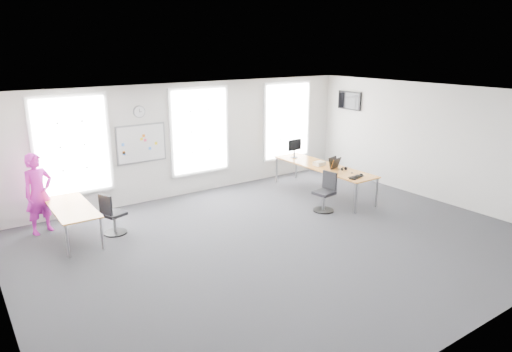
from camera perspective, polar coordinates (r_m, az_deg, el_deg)
floor at (r=9.56m, az=3.02°, el=-8.21°), size 10.00×10.00×0.00m
ceiling at (r=8.77m, az=3.31°, el=9.97°), size 10.00×10.00×0.00m
wall_back at (r=12.36m, az=-8.32°, el=4.57°), size 10.00×0.00×10.00m
wall_front at (r=6.56m, az=25.31°, el=-7.29°), size 10.00×0.00×10.00m
wall_right at (r=12.68m, az=21.36°, el=3.91°), size 0.00×10.00×10.00m
window_left at (r=11.31m, az=-22.00°, el=3.53°), size 1.60×0.06×2.20m
window_mid at (r=12.43m, az=-7.05°, el=5.62°), size 1.60×0.06×2.20m
window_right at (r=14.06m, az=3.88°, el=6.90°), size 1.60×0.06×2.20m
desk_right at (r=12.45m, az=8.37°, el=1.05°), size 0.87×3.26×0.79m
desk_left at (r=10.24m, az=-22.06°, el=-3.88°), size 0.77×1.92×0.70m
chair_right at (r=11.28m, az=8.68°, el=-2.24°), size 0.51×0.51×0.96m
chair_left at (r=10.24m, az=-17.56°, el=-4.85°), size 0.53×0.53×0.92m
person at (r=10.77m, az=-25.53°, el=-1.99°), size 0.75×0.62×1.76m
whiteboard at (r=11.80m, az=-14.13°, el=3.95°), size 1.20×0.03×0.90m
wall_clock at (r=11.67m, az=-14.40°, el=7.79°), size 0.30×0.04×0.30m
tv at (r=14.37m, az=11.60°, el=9.23°), size 0.06×0.90×0.55m
keyboard at (r=11.45m, az=12.40°, el=-0.15°), size 0.48×0.29×0.02m
mouse at (r=11.71m, az=13.03°, el=0.20°), size 0.09×0.12×0.04m
lens_cap at (r=11.84m, az=11.92°, el=0.38°), size 0.07×0.07×0.01m
headphones at (r=12.05m, az=10.94°, el=0.90°), size 0.16×0.08×0.09m
laptop_sleeve at (r=12.15m, az=9.79°, el=1.61°), size 0.39×0.30×0.30m
paper_stack at (r=12.45m, az=7.93°, el=1.57°), size 0.33×0.26×0.10m
monitor at (r=13.17m, az=4.86°, el=3.68°), size 0.49×0.20×0.54m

